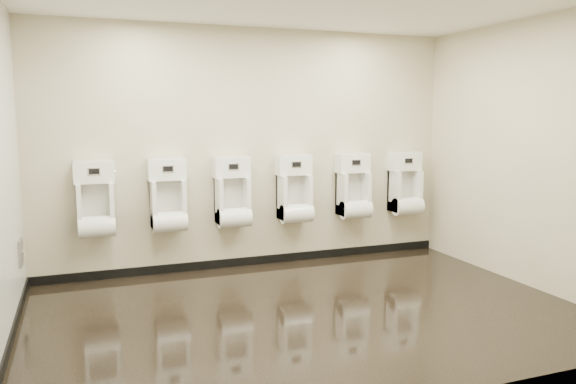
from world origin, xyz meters
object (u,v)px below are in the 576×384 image
(urinal_1, at_px, (168,201))
(urinal_4, at_px, (354,191))
(urinal_2, at_px, (233,197))
(access_panel, at_px, (21,252))
(urinal_5, at_px, (405,188))
(urinal_0, at_px, (95,205))
(urinal_3, at_px, (295,194))

(urinal_1, xyz_separation_m, urinal_4, (2.29, 0.00, 0.00))
(urinal_2, height_order, urinal_4, same)
(access_panel, xyz_separation_m, urinal_5, (4.51, 0.41, 0.36))
(urinal_1, relative_size, urinal_2, 1.00)
(urinal_1, relative_size, urinal_4, 1.00)
(urinal_1, bearing_deg, access_panel, -164.44)
(urinal_0, bearing_deg, access_panel, -149.94)
(urinal_3, relative_size, urinal_5, 1.00)
(urinal_3, bearing_deg, urinal_5, 0.00)
(urinal_0, distance_m, urinal_3, 2.26)
(access_panel, distance_m, urinal_0, 0.89)
(urinal_3, height_order, urinal_5, same)
(access_panel, relative_size, urinal_0, 0.32)
(urinal_3, height_order, urinal_4, same)
(urinal_3, distance_m, urinal_4, 0.79)
(urinal_0, bearing_deg, urinal_2, 0.00)
(urinal_4, xyz_separation_m, urinal_5, (0.75, 0.00, 0.00))
(access_panel, bearing_deg, urinal_3, 7.84)
(urinal_1, relative_size, urinal_5, 1.00)
(urinal_4, height_order, urinal_5, same)
(urinal_0, relative_size, urinal_1, 1.00)
(urinal_3, xyz_separation_m, urinal_4, (0.79, 0.00, 0.00))
(urinal_1, bearing_deg, urinal_3, 0.00)
(urinal_2, bearing_deg, urinal_4, 0.00)
(urinal_5, bearing_deg, urinal_2, 180.00)
(urinal_3, bearing_deg, urinal_1, 180.00)
(access_panel, bearing_deg, urinal_1, 15.56)
(urinal_2, height_order, urinal_5, same)
(urinal_5, bearing_deg, urinal_4, 180.00)
(urinal_1, bearing_deg, urinal_5, 0.00)
(urinal_1, bearing_deg, urinal_4, 0.00)
(urinal_2, distance_m, urinal_5, 2.30)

